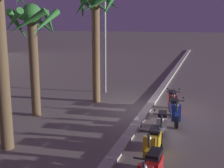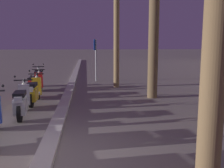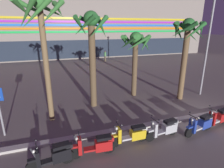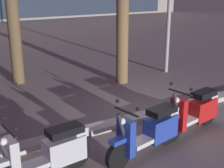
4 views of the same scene
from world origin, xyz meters
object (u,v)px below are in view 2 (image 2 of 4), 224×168
scooter_silver_gap_after_mid (22,102)px  crossing_sign (96,55)px  scooter_black_far_back (38,79)px  scooter_yellow_tail_end (34,92)px  scooter_red_mid_centre (35,85)px

scooter_silver_gap_after_mid → crossing_sign: (-7.15, 2.44, 1.06)m
scooter_black_far_back → scooter_yellow_tail_end: (3.24, 0.42, -0.02)m
scooter_black_far_back → crossing_sign: 3.78m
scooter_silver_gap_after_mid → scooter_red_mid_centre: bearing=-175.9°
scooter_red_mid_centre → scooter_black_far_back: bearing=-174.1°
scooter_black_far_back → scooter_silver_gap_after_mid: 4.91m
crossing_sign → scooter_black_far_back: bearing=-51.5°
scooter_yellow_tail_end → scooter_silver_gap_after_mid: same height
scooter_black_far_back → scooter_red_mid_centre: (1.58, 0.16, -0.03)m
scooter_black_far_back → scooter_silver_gap_after_mid: same height
scooter_black_far_back → crossing_sign: crossing_sign is taller
scooter_yellow_tail_end → crossing_sign: 6.10m
scooter_red_mid_centre → scooter_yellow_tail_end: scooter_yellow_tail_end is taller
scooter_silver_gap_after_mid → crossing_sign: crossing_sign is taller
scooter_red_mid_centre → scooter_yellow_tail_end: (1.66, 0.26, 0.00)m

